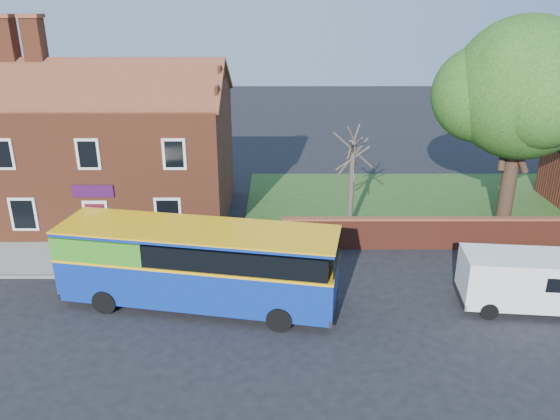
{
  "coord_description": "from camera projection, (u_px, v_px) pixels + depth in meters",
  "views": [
    {
      "loc": [
        1.89,
        -17.05,
        11.32
      ],
      "look_at": [
        1.92,
        5.0,
        2.78
      ],
      "focal_mm": 35.0,
      "sensor_mm": 36.0,
      "label": 1
    }
  ],
  "objects": [
    {
      "name": "shop_building",
      "position": [
        115.0,
        156.0,
        29.46
      ],
      "size": [
        12.3,
        8.13,
        10.5
      ],
      "color": "brown",
      "rests_on": "ground"
    },
    {
      "name": "large_tree",
      "position": [
        523.0,
        92.0,
        26.82
      ],
      "size": [
        8.81,
        6.97,
        10.75
      ],
      "color": "black",
      "rests_on": "ground"
    },
    {
      "name": "kerb",
      "position": [
        75.0,
        276.0,
        23.68
      ],
      "size": [
        18.0,
        0.15,
        0.14
      ],
      "primitive_type": "cube",
      "color": "slate",
      "rests_on": "ground"
    },
    {
      "name": "bus",
      "position": [
        190.0,
        262.0,
        21.07
      ],
      "size": [
        11.02,
        4.61,
        3.26
      ],
      "rotation": [
        0.0,
        0.0,
        -0.18
      ],
      "color": "#0D2F99",
      "rests_on": "ground"
    },
    {
      "name": "van_near",
      "position": [
        530.0,
        280.0,
        20.96
      ],
      "size": [
        5.26,
        2.53,
        2.23
      ],
      "rotation": [
        0.0,
        0.0,
        -0.1
      ],
      "color": "white",
      "rests_on": "ground"
    },
    {
      "name": "pavement",
      "position": [
        88.0,
        259.0,
        25.32
      ],
      "size": [
        18.0,
        3.5,
        0.12
      ],
      "primitive_type": "cube",
      "color": "gray",
      "rests_on": "ground"
    },
    {
      "name": "boundary_wall",
      "position": [
        510.0,
        233.0,
        26.23
      ],
      "size": [
        22.0,
        0.38,
        1.6
      ],
      "color": "maroon",
      "rests_on": "ground"
    },
    {
      "name": "grass_strip",
      "position": [
        468.0,
        205.0,
        32.11
      ],
      "size": [
        26.0,
        12.0,
        0.04
      ],
      "primitive_type": "cube",
      "color": "#426B28",
      "rests_on": "ground"
    },
    {
      "name": "bare_tree",
      "position": [
        352.0,
        181.0,
        27.74
      ],
      "size": [
        1.97,
        2.35,
        5.25
      ],
      "color": "#4C4238",
      "rests_on": "ground"
    },
    {
      "name": "ground",
      "position": [
        228.0,
        330.0,
        19.98
      ],
      "size": [
        120.0,
        120.0,
        0.0
      ],
      "primitive_type": "plane",
      "color": "black",
      "rests_on": "ground"
    }
  ]
}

